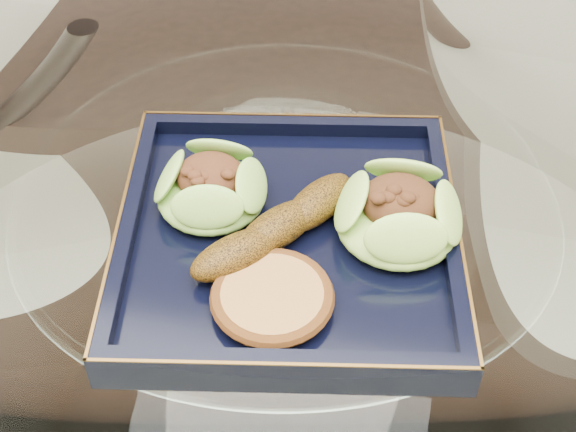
# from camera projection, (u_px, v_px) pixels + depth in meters

# --- Properties ---
(dining_table) EXTENTS (1.13, 1.13, 0.77)m
(dining_table) POSITION_uv_depth(u_px,v_px,m) (286.00, 352.00, 0.78)
(dining_table) COLOR white
(dining_table) RESTS_ON ground
(dining_chair) EXTENTS (0.41, 0.41, 0.91)m
(dining_chair) POSITION_uv_depth(u_px,v_px,m) (256.00, 86.00, 1.23)
(dining_chair) COLOR black
(dining_chair) RESTS_ON ground
(navy_plate) EXTENTS (0.31, 0.31, 0.02)m
(navy_plate) POSITION_uv_depth(u_px,v_px,m) (288.00, 242.00, 0.65)
(navy_plate) COLOR black
(navy_plate) RESTS_ON dining_table
(lettuce_wrap_left) EXTENTS (0.11, 0.11, 0.03)m
(lettuce_wrap_left) POSITION_uv_depth(u_px,v_px,m) (211.00, 190.00, 0.65)
(lettuce_wrap_left) COLOR #57952B
(lettuce_wrap_left) RESTS_ON navy_plate
(lettuce_wrap_right) EXTENTS (0.13, 0.13, 0.04)m
(lettuce_wrap_right) POSITION_uv_depth(u_px,v_px,m) (398.00, 217.00, 0.63)
(lettuce_wrap_right) COLOR #6CAA31
(lettuce_wrap_right) RESTS_ON navy_plate
(roasted_plantain) EXTENTS (0.12, 0.14, 0.03)m
(roasted_plantain) POSITION_uv_depth(u_px,v_px,m) (278.00, 228.00, 0.63)
(roasted_plantain) COLOR #563609
(roasted_plantain) RESTS_ON navy_plate
(crumb_patty) EXTENTS (0.10, 0.10, 0.01)m
(crumb_patty) POSITION_uv_depth(u_px,v_px,m) (272.00, 299.00, 0.59)
(crumb_patty) COLOR #B27C3B
(crumb_patty) RESTS_ON navy_plate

